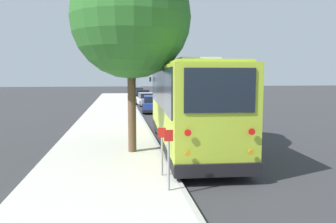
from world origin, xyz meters
TOP-DOWN VIEW (x-y plane):
  - ground_plane at (0.00, 0.00)m, footprint 160.00×160.00m
  - sidewalk_slab at (0.00, 4.07)m, footprint 80.00×4.09m
  - curb_strip at (0.00, 1.96)m, footprint 80.00×0.14m
  - shuttle_bus at (-0.24, 0.65)m, footprint 10.66×2.92m
  - parked_sedan_blue at (13.02, 0.70)m, footprint 4.48×2.08m
  - parked_sedan_silver at (19.03, 0.78)m, footprint 4.59×1.97m
  - parked_sedan_black at (24.85, 0.80)m, footprint 4.25×1.85m
  - parked_sedan_navy at (30.94, 0.93)m, footprint 4.30×1.88m
  - parked_sedan_tan at (36.42, 0.85)m, footprint 4.43×1.91m
  - street_tree at (-1.48, 3.04)m, footprint 4.30×4.30m
  - sign_post_near at (-5.94, 2.33)m, footprint 0.06×0.22m
  - sign_post_far at (-4.71, 2.33)m, footprint 0.06×0.22m

SIDE VIEW (x-z plane):
  - ground_plane at x=0.00m, z-range 0.00..0.00m
  - sidewalk_slab at x=0.00m, z-range 0.00..0.15m
  - curb_strip at x=0.00m, z-range 0.00..0.15m
  - parked_sedan_silver at x=19.03m, z-range -0.05..1.23m
  - parked_sedan_tan at x=36.42m, z-range -0.05..1.24m
  - parked_sedan_black at x=24.85m, z-range -0.05..1.28m
  - parked_sedan_navy at x=30.94m, z-range -0.05..1.28m
  - parked_sedan_blue at x=13.02m, z-range -0.04..1.29m
  - sign_post_far at x=-4.71m, z-range 0.17..1.54m
  - sign_post_near at x=-5.94m, z-range 0.17..1.68m
  - shuttle_bus at x=-0.24m, z-range 0.13..3.71m
  - street_tree at x=-1.48m, z-range 1.47..9.11m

